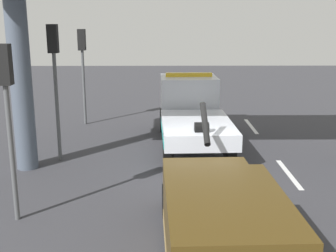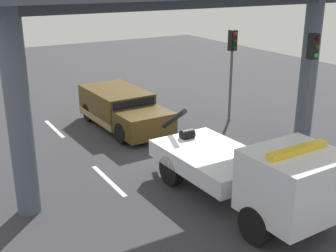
% 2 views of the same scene
% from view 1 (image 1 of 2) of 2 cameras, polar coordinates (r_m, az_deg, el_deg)
% --- Properties ---
extents(ground_plane, '(60.00, 40.00, 0.10)m').
position_cam_1_polar(ground_plane, '(13.61, 4.19, -6.51)').
color(ground_plane, '#38383D').
extents(lane_stripe_mid, '(2.60, 0.16, 0.01)m').
position_cam_1_polar(lane_stripe_mid, '(14.09, 15.50, -6.04)').
color(lane_stripe_mid, silver).
rests_on(lane_stripe_mid, ground).
extents(lane_stripe_east, '(2.60, 0.16, 0.01)m').
position_cam_1_polar(lane_stripe_east, '(19.66, 10.78, -0.02)').
color(lane_stripe_east, silver).
rests_on(lane_stripe_east, ground).
extents(tow_truck_white, '(7.29, 2.57, 2.46)m').
position_cam_1_polar(tow_truck_white, '(17.04, 3.10, 2.16)').
color(tow_truck_white, silver).
rests_on(tow_truck_white, ground).
extents(towed_van_green, '(5.26, 2.35, 1.58)m').
position_cam_1_polar(towed_van_green, '(8.92, 6.87, -12.39)').
color(towed_van_green, '#4C3814').
rests_on(towed_van_green, ground).
extents(traffic_light_near, '(0.39, 0.32, 4.16)m').
position_cam_1_polar(traffic_light_near, '(10.46, -20.31, 3.86)').
color(traffic_light_near, '#515456').
rests_on(traffic_light_near, ground).
extents(traffic_light_far, '(0.39, 0.32, 4.49)m').
position_cam_1_polar(traffic_light_far, '(14.70, -14.60, 7.96)').
color(traffic_light_far, '#515456').
rests_on(traffic_light_far, ground).
extents(traffic_light_mid, '(0.39, 0.32, 4.19)m').
position_cam_1_polar(traffic_light_mid, '(19.59, -11.10, 9.00)').
color(traffic_light_mid, '#515456').
rests_on(traffic_light_mid, ground).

